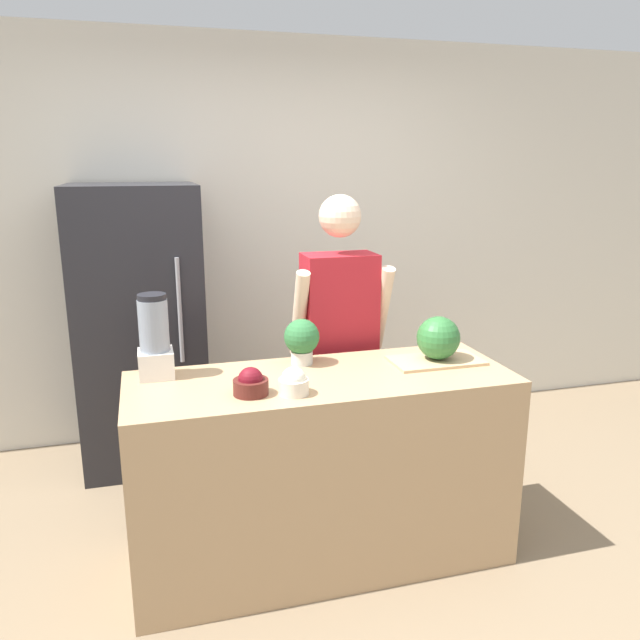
{
  "coord_description": "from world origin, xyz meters",
  "views": [
    {
      "loc": [
        -0.72,
        -2.19,
        1.82
      ],
      "look_at": [
        0.0,
        0.34,
        1.15
      ],
      "focal_mm": 35.0,
      "sensor_mm": 36.0,
      "label": 1
    }
  ],
  "objects": [
    {
      "name": "potted_plant",
      "position": [
        -0.04,
        0.51,
        1.02
      ],
      "size": [
        0.17,
        0.17,
        0.21
      ],
      "color": "beige",
      "rests_on": "counter_island"
    },
    {
      "name": "counter_island",
      "position": [
        0.0,
        0.31,
        0.45
      ],
      "size": [
        1.7,
        0.63,
        0.9
      ],
      "color": "tan",
      "rests_on": "ground_plane"
    },
    {
      "name": "cutting_board",
      "position": [
        0.58,
        0.36,
        0.9
      ],
      "size": [
        0.43,
        0.24,
        0.01
      ],
      "color": "tan",
      "rests_on": "counter_island"
    },
    {
      "name": "bowl_cherries",
      "position": [
        -0.34,
        0.18,
        0.94
      ],
      "size": [
        0.14,
        0.14,
        0.12
      ],
      "color": "#511E19",
      "rests_on": "counter_island"
    },
    {
      "name": "blender",
      "position": [
        -0.7,
        0.51,
        1.07
      ],
      "size": [
        0.15,
        0.15,
        0.37
      ],
      "color": "silver",
      "rests_on": "counter_island"
    },
    {
      "name": "refrigerator",
      "position": [
        -0.77,
        1.59,
        0.85
      ],
      "size": [
        0.73,
        0.67,
        1.69
      ],
      "color": "#232328",
      "rests_on": "ground_plane"
    },
    {
      "name": "ground_plane",
      "position": [
        0.0,
        0.0,
        0.0
      ],
      "size": [
        14.0,
        14.0,
        0.0
      ],
      "primitive_type": "plane",
      "color": "#7F6B51"
    },
    {
      "name": "bowl_cream",
      "position": [
        -0.17,
        0.14,
        0.95
      ],
      "size": [
        0.12,
        0.12,
        0.12
      ],
      "color": "beige",
      "rests_on": "counter_island"
    },
    {
      "name": "wall_back",
      "position": [
        0.0,
        1.96,
        1.3
      ],
      "size": [
        8.0,
        0.06,
        2.6
      ],
      "color": "silver",
      "rests_on": "ground_plane"
    },
    {
      "name": "person",
      "position": [
        0.24,
        0.82,
        0.86
      ],
      "size": [
        0.51,
        0.26,
        1.66
      ],
      "color": "gray",
      "rests_on": "ground_plane"
    },
    {
      "name": "watermelon",
      "position": [
        0.59,
        0.37,
        1.01
      ],
      "size": [
        0.2,
        0.2,
        0.2
      ],
      "color": "#2D6B33",
      "rests_on": "cutting_board"
    }
  ]
}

